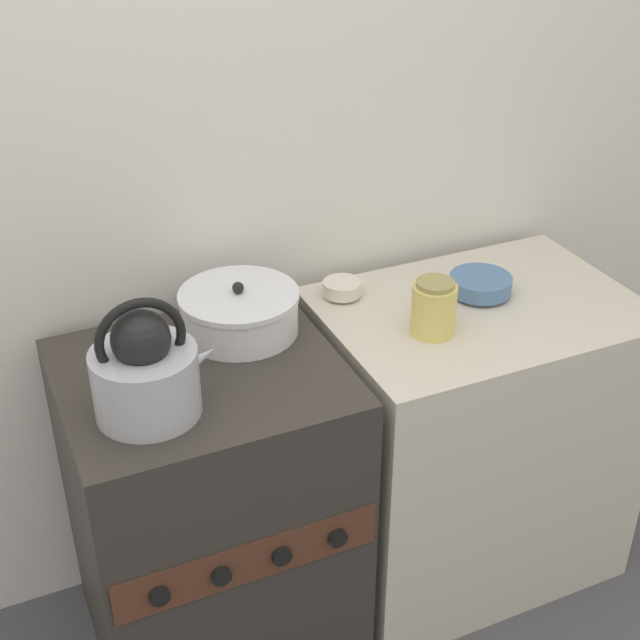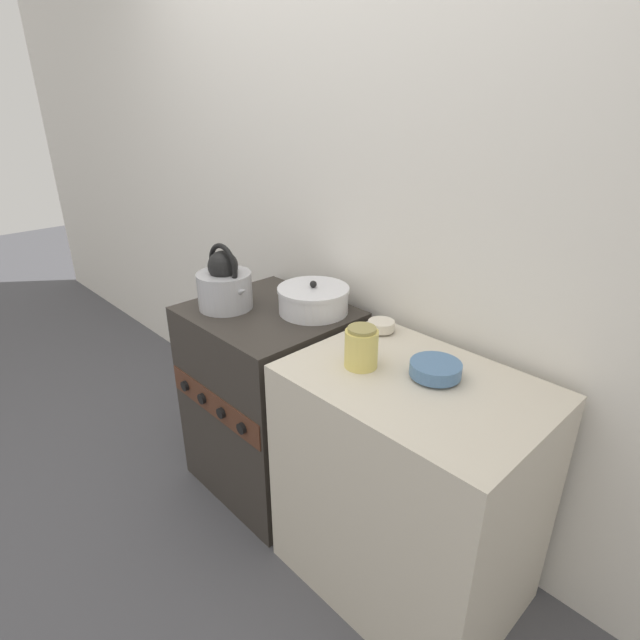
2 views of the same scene
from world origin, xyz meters
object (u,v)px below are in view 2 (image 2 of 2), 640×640
object	(u,v)px
kettle	(225,284)
cooking_pot	(313,300)
storage_jar	(361,347)
small_ceramic_bowl	(381,326)
stove	(271,399)
enamel_bowl	(435,369)

from	to	relation	value
kettle	cooking_pot	distance (m)	0.37
storage_jar	kettle	bearing A→B (deg)	-176.45
kettle	small_ceramic_bowl	xyz separation A→B (m)	(0.58, 0.29, -0.08)
stove	enamel_bowl	world-z (taller)	enamel_bowl
kettle	small_ceramic_bowl	distance (m)	0.66
cooking_pot	small_ceramic_bowl	xyz separation A→B (m)	(0.30, 0.06, -0.03)
stove	cooking_pot	bearing A→B (deg)	41.73
stove	enamel_bowl	bearing A→B (deg)	4.09
cooking_pot	kettle	bearing A→B (deg)	-140.91
small_ceramic_bowl	enamel_bowl	bearing A→B (deg)	-22.20
cooking_pot	storage_jar	xyz separation A→B (m)	(0.42, -0.18, 0.01)
small_ceramic_bowl	cooking_pot	bearing A→B (deg)	-168.04
cooking_pot	small_ceramic_bowl	bearing A→B (deg)	11.96
kettle	cooking_pot	size ratio (longest dim) A/B	0.94
enamel_bowl	storage_jar	world-z (taller)	storage_jar
cooking_pot	enamel_bowl	xyz separation A→B (m)	(0.63, -0.07, -0.03)
enamel_bowl	small_ceramic_bowl	distance (m)	0.36
kettle	cooking_pot	xyz separation A→B (m)	(0.28, 0.23, -0.05)
stove	storage_jar	world-z (taller)	storage_jar
stove	kettle	distance (m)	0.56
small_ceramic_bowl	storage_jar	xyz separation A→B (m)	(0.12, -0.25, 0.04)
enamel_bowl	storage_jar	size ratio (longest dim) A/B	1.17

